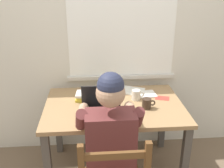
# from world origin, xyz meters

# --- Properties ---
(back_wall) EXTENTS (6.00, 0.08, 2.60)m
(back_wall) POSITION_xyz_m (0.00, 0.49, 1.30)
(back_wall) COLOR silver
(back_wall) RESTS_ON ground
(desk) EXTENTS (1.23, 0.83, 0.73)m
(desk) POSITION_xyz_m (0.00, 0.00, 0.63)
(desk) COLOR #9E7A51
(desk) RESTS_ON ground
(seated_person) EXTENTS (0.50, 0.60, 1.26)m
(seated_person) POSITION_xyz_m (-0.07, -0.49, 0.69)
(seated_person) COLOR brown
(seated_person) RESTS_ON ground
(laptop) EXTENTS (0.33, 0.27, 0.23)m
(laptop) POSITION_xyz_m (-0.12, -0.18, 0.79)
(laptop) COLOR black
(laptop) RESTS_ON desk
(computer_mouse) EXTENTS (0.06, 0.10, 0.03)m
(computer_mouse) POSITION_xyz_m (0.12, -0.21, 0.75)
(computer_mouse) COLOR black
(computer_mouse) RESTS_ON desk
(coffee_mug_white) EXTENTS (0.12, 0.08, 0.09)m
(coffee_mug_white) POSITION_xyz_m (0.21, 0.08, 0.78)
(coffee_mug_white) COLOR silver
(coffee_mug_white) RESTS_ON desk
(coffee_mug_dark) EXTENTS (0.12, 0.08, 0.09)m
(coffee_mug_dark) POSITION_xyz_m (0.28, -0.10, 0.78)
(coffee_mug_dark) COLOR #38281E
(coffee_mug_dark) RESTS_ON desk
(book_stack_main) EXTENTS (0.20, 0.16, 0.07)m
(book_stack_main) POSITION_xyz_m (-0.25, 0.11, 0.77)
(book_stack_main) COLOR gold
(book_stack_main) RESTS_ON desk
(paper_pile_near_laptop) EXTENTS (0.29, 0.27, 0.01)m
(paper_pile_near_laptop) POSITION_xyz_m (0.20, 0.27, 0.74)
(paper_pile_near_laptop) COLOR silver
(paper_pile_near_laptop) RESTS_ON desk
(paper_pile_back_corner) EXTENTS (0.20, 0.18, 0.01)m
(paper_pile_back_corner) POSITION_xyz_m (0.33, 0.19, 0.74)
(paper_pile_back_corner) COLOR white
(paper_pile_back_corner) RESTS_ON desk
(landscape_photo_print) EXTENTS (0.15, 0.12, 0.00)m
(landscape_photo_print) POSITION_xyz_m (0.46, 0.09, 0.73)
(landscape_photo_print) COLOR #C63D33
(landscape_photo_print) RESTS_ON desk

